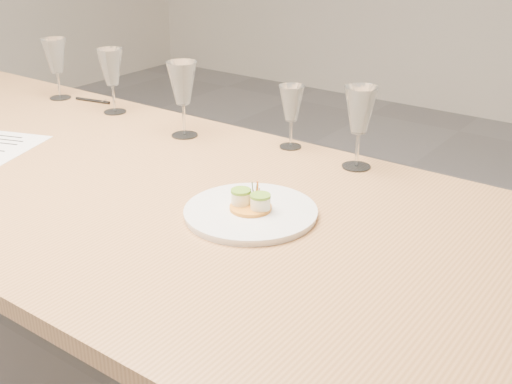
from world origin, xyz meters
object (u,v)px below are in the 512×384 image
Objects in this scene: ballpoint_pen at (93,100)px; wine_glass_3 at (291,105)px; dining_table at (81,187)px; dinner_plate at (251,211)px; wine_glass_1 at (111,68)px; wine_glass_2 at (182,85)px; wine_glass_4 at (360,112)px; wine_glass_0 at (55,57)px.

ballpoint_pen is 0.82m from wine_glass_3.
ballpoint_pen is at bearing -178.54° from wine_glass_3.
dinner_plate reaches higher than dining_table.
ballpoint_pen is at bearing 165.40° from wine_glass_1.
dining_table is at bearing -54.41° from wine_glass_1.
dinner_plate is 1.40× the size of wine_glass_1.
wine_glass_2 reaches higher than dinner_plate.
wine_glass_1 is 0.88m from wine_glass_4.
wine_glass_3 reaches higher than dinner_plate.
wine_glass_0 is (-0.13, -0.04, 0.14)m from ballpoint_pen.
wine_glass_1 is (0.16, -0.04, 0.14)m from ballpoint_pen.
wine_glass_2 is (0.08, 0.34, 0.22)m from dining_table.
dinner_plate is 1.65× the size of wine_glass_3.
wine_glass_4 is (0.88, 0.04, 0.00)m from wine_glass_1.
wine_glass_1 reaches higher than dinner_plate.
dinner_plate is 1.07m from ballpoint_pen.
wine_glass_2 is (0.51, -0.08, 0.15)m from ballpoint_pen.
wine_glass_1 is at bearing -174.62° from wine_glass_3.
wine_glass_3 is (0.94, 0.06, -0.02)m from wine_glass_0.
ballpoint_pen is at bearing 157.94° from dinner_plate.
dining_table is at bearing -145.88° from wine_glass_4.
dinner_plate is at bearing -33.39° from wine_glass_2.
dining_table is at bearing -55.84° from ballpoint_pen.
wine_glass_1 is at bearing 173.31° from wine_glass_2.
wine_glass_1 is 0.66m from wine_glass_3.
wine_glass_0 reaches higher than wine_glass_3.
wine_glass_0 is 0.95m from wine_glass_3.
ballpoint_pen is at bearing 179.72° from wine_glass_4.
wine_glass_0 is 0.98× the size of wine_glass_4.
wine_glass_4 is at bearing 82.79° from dinner_plate.
wine_glass_0 is 1.00× the size of wine_glass_1.
wine_glass_0 is at bearing 162.03° from dinner_plate.
wine_glass_1 reaches higher than ballpoint_pen.
dinner_plate is 0.42m from wine_glass_4.
dinner_plate is 1.37× the size of wine_glass_4.
wine_glass_4 is at bearing 2.34° from wine_glass_1.
wine_glass_3 is (-0.17, 0.42, 0.11)m from dinner_plate.
wine_glass_2 is at bearing 77.14° from dining_table.
wine_glass_3 is at bearing 18.30° from wine_glass_2.
wine_glass_0 is at bearing 176.06° from wine_glass_2.
ballpoint_pen is at bearing 170.80° from wine_glass_2.
wine_glass_0 is at bearing -178.38° from wine_glass_4.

